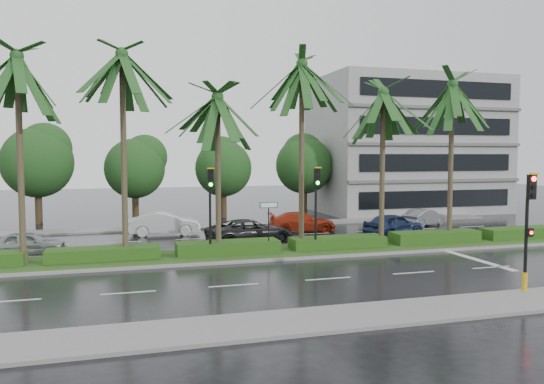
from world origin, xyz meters
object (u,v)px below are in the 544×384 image
object	(u,v)px
car_silver	(28,243)
signal_median_left	(210,199)
street_sign	(269,214)
car_darkgrey	(250,231)
signal_near	(528,227)
car_red	(302,222)
car_grey	(425,217)
car_white	(164,224)
car_blue	(393,224)

from	to	relation	value
car_silver	signal_median_left	bearing A→B (deg)	-113.00
street_sign	car_darkgrey	size ratio (longest dim) A/B	0.51
signal_near	signal_median_left	distance (m)	13.93
signal_near	street_sign	bearing A→B (deg)	125.34
car_silver	car_red	size ratio (longest dim) A/B	0.82
signal_near	car_grey	xyz separation A→B (m)	(7.00, 17.76, -1.89)
car_white	car_grey	size ratio (longest dim) A/B	1.20
car_blue	signal_near	bearing A→B (deg)	152.87
street_sign	signal_near	bearing A→B (deg)	-54.66
car_red	car_blue	distance (m)	5.98
car_blue	car_grey	world-z (taller)	car_blue
signal_near	car_silver	distance (m)	23.13
signal_median_left	street_sign	size ratio (longest dim) A/B	1.68
signal_median_left	car_silver	xyz separation A→B (m)	(-8.77, 3.70, -2.37)
car_silver	car_white	xyz separation A→B (m)	(7.27, 5.08, 0.12)
car_blue	car_grey	distance (m)	5.71
car_white	car_blue	size ratio (longest dim) A/B	1.08
car_darkgrey	car_blue	distance (m)	9.51
street_sign	car_blue	distance (m)	10.55
signal_near	car_white	world-z (taller)	signal_near
car_white	car_red	bearing A→B (deg)	-92.34
signal_near	car_grey	size ratio (longest dim) A/B	1.16
car_silver	car_darkgrey	world-z (taller)	car_darkgrey
street_sign	car_grey	size ratio (longest dim) A/B	0.69
street_sign	car_silver	size ratio (longest dim) A/B	0.71
car_red	car_blue	xyz separation A→B (m)	(5.00, -3.28, 0.06)
car_darkgrey	car_red	bearing A→B (deg)	-60.56
street_sign	car_silver	distance (m)	12.38
street_sign	car_silver	world-z (taller)	street_sign
signal_near	car_red	bearing A→B (deg)	98.12
car_darkgrey	signal_near	bearing A→B (deg)	-163.51
car_silver	car_darkgrey	distance (m)	11.78
car_silver	car_red	distance (m)	16.79
car_white	car_silver	bearing A→B (deg)	128.70
car_silver	car_darkgrey	bearing A→B (deg)	-88.35
car_red	car_blue	world-z (taller)	car_blue
car_red	signal_median_left	bearing A→B (deg)	144.35
signal_median_left	car_darkgrey	world-z (taller)	signal_median_left
signal_median_left	car_darkgrey	xyz separation A→B (m)	(3.00, 4.06, -2.29)
car_blue	street_sign	bearing A→B (deg)	97.53
street_sign	car_blue	bearing A→B (deg)	24.71
car_white	signal_near	bearing A→B (deg)	-144.37
street_sign	car_white	size ratio (longest dim) A/B	0.58
car_silver	car_grey	xyz separation A→B (m)	(25.77, 4.37, -0.01)
car_silver	car_blue	size ratio (longest dim) A/B	0.88
car_white	car_red	distance (m)	9.05
car_red	car_blue	bearing A→B (deg)	-115.11
car_silver	car_white	distance (m)	8.87
signal_near	car_silver	size ratio (longest dim) A/B	1.19
car_white	car_grey	world-z (taller)	car_white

